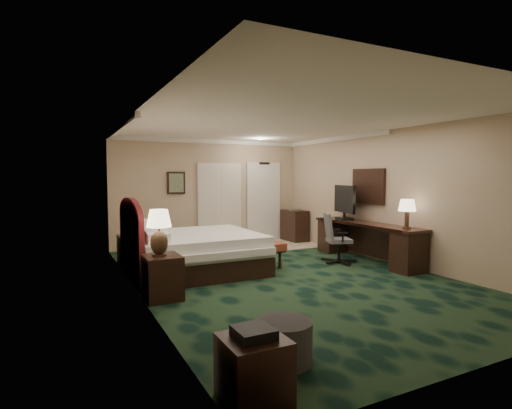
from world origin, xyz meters
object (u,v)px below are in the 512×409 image
desk_chair (339,238)px  minibar (294,226)px  lamp_far (131,221)px  ottoman (283,341)px  side_table (254,370)px  bed (195,252)px  lamp_near (159,233)px  bed_bench (257,251)px  nightstand_far (130,249)px  tv (344,203)px  desk (366,242)px  nightstand_near (162,277)px

desk_chair → minibar: (0.69, 2.79, -0.09)m
lamp_far → ottoman: bearing=-83.7°
side_table → desk_chair: 5.32m
bed → desk_chair: 2.90m
lamp_near → bed_bench: lamp_near is taller
nightstand_far → tv: 4.68m
lamp_far → desk: (4.41, -1.92, -0.46)m
nightstand_far → desk: desk is taller
tv → lamp_far: bearing=179.3°
ottoman → desk: 4.99m
bed → desk: size_ratio=0.81×
nightstand_near → ottoman: size_ratio=1.14×
desk → desk_chair: (-0.64, 0.08, 0.11)m
ottoman → desk_chair: 4.58m
lamp_near → nightstand_near: bearing=19.7°
nightstand_near → lamp_near: bearing=-160.3°
tv → desk_chair: 1.10m
tv → desk_chair: tv is taller
nightstand_near → lamp_far: (-0.00, 2.60, 0.55)m
lamp_near → desk: bearing=8.9°
desk → lamp_far: bearing=156.5°
bed → nightstand_far: bed is taller
bed_bench → desk: bearing=-26.7°
bed_bench → side_table: (-2.28, -4.48, 0.02)m
nightstand_near → ottoman: nightstand_near is taller
ottoman → nightstand_near: bearing=102.7°
lamp_near → desk_chair: lamp_near is taller
nightstand_near → lamp_far: size_ratio=1.07×
side_table → tv: tv is taller
lamp_near → tv: (4.44, 1.40, 0.22)m
side_table → lamp_far: bearing=90.0°
bed → desk_chair: desk_chair is taller
lamp_far → minibar: lamp_far is taller
nightstand_near → side_table: (-0.00, -2.97, -0.05)m
tv → desk: bearing=-73.9°
nightstand_far → bed_bench: size_ratio=0.40×
nightstand_far → minibar: 4.57m
ottoman → side_table: size_ratio=1.06×
minibar → desk_chair: bearing=-103.8°
bed → side_table: size_ratio=4.29×
lamp_far → minibar: (4.46, 0.96, -0.44)m
tv → minibar: 2.30m
nightstand_far → minibar: minibar is taller
nightstand_near → side_table: 2.97m
nightstand_near → desk_chair: desk_chair is taller
nightstand_far → ottoman: bearing=-83.5°
nightstand_far → bed_bench: nightstand_far is taller
bed → minibar: (3.51, 2.18, 0.07)m
lamp_far → tv: size_ratio=0.60×
bed → lamp_near: bearing=-125.1°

